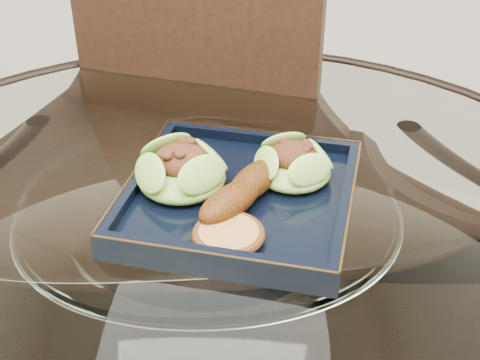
{
  "coord_description": "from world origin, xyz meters",
  "views": [
    {
      "loc": [
        0.05,
        -0.61,
        1.24
      ],
      "look_at": [
        0.03,
        0.06,
        0.8
      ],
      "focal_mm": 50.0,
      "sensor_mm": 36.0,
      "label": 1
    }
  ],
  "objects": [
    {
      "name": "lettuce_wrap_right",
      "position": [
        0.1,
        0.1,
        0.8
      ],
      "size": [
        0.1,
        0.1,
        0.03
      ],
      "primitive_type": "ellipsoid",
      "rotation": [
        0.0,
        0.0,
        -0.02
      ],
      "color": "#54922A",
      "rests_on": "navy_plate"
    },
    {
      "name": "crumb_patty",
      "position": [
        0.02,
        -0.03,
        0.79
      ],
      "size": [
        0.07,
        0.07,
        0.01
      ],
      "primitive_type": "cylinder",
      "rotation": [
        0.0,
        0.0,
        -0.02
      ],
      "color": "#B47E3C",
      "rests_on": "navy_plate"
    },
    {
      "name": "dining_table",
      "position": [
        -0.0,
        -0.0,
        0.6
      ],
      "size": [
        1.13,
        1.13,
        0.77
      ],
      "color": "white",
      "rests_on": "ground"
    },
    {
      "name": "lettuce_wrap_left",
      "position": [
        -0.04,
        0.07,
        0.8
      ],
      "size": [
        0.13,
        0.13,
        0.04
      ],
      "primitive_type": "ellipsoid",
      "rotation": [
        0.0,
        0.0,
        0.22
      ],
      "color": "#659F2E",
      "rests_on": "navy_plate"
    },
    {
      "name": "roasted_plantain",
      "position": [
        0.05,
        0.06,
        0.8
      ],
      "size": [
        0.13,
        0.18,
        0.04
      ],
      "primitive_type": "ellipsoid",
      "rotation": [
        0.0,
        0.0,
        1.03
      ],
      "color": "#65300A",
      "rests_on": "navy_plate"
    },
    {
      "name": "navy_plate",
      "position": [
        0.03,
        0.06,
        0.77
      ],
      "size": [
        0.32,
        0.32,
        0.02
      ],
      "primitive_type": "cube",
      "rotation": [
        0.0,
        0.0,
        -0.2
      ],
      "color": "black",
      "rests_on": "dining_table"
    },
    {
      "name": "dining_chair",
      "position": [
        -0.08,
        0.31,
        0.57
      ],
      "size": [
        0.54,
        0.54,
        1.02
      ],
      "rotation": [
        0.0,
        0.0,
        -0.27
      ],
      "color": "black",
      "rests_on": "ground"
    }
  ]
}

